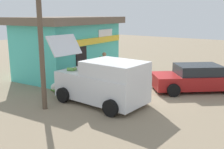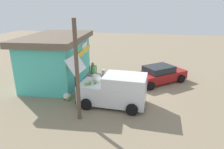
{
  "view_description": "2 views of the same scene",
  "coord_description": "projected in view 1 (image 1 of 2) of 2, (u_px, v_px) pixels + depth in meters",
  "views": [
    {
      "loc": [
        -11.36,
        -6.43,
        3.77
      ],
      "look_at": [
        -1.23,
        0.96,
        0.89
      ],
      "focal_mm": 42.41,
      "sensor_mm": 36.0,
      "label": 1
    },
    {
      "loc": [
        -13.5,
        -1.8,
        5.67
      ],
      "look_at": [
        0.05,
        1.05,
        0.91
      ],
      "focal_mm": 32.24,
      "sensor_mm": 36.0,
      "label": 2
    }
  ],
  "objects": [
    {
      "name": "paint_bucket",
      "position": [
        130.0,
        71.0,
        16.77
      ],
      "size": [
        0.28,
        0.28,
        0.41
      ],
      "primitive_type": "cylinder",
      "color": "silver",
      "rests_on": "ground_plane"
    },
    {
      "name": "ground_plane",
      "position": [
        141.0,
        90.0,
        13.48
      ],
      "size": [
        60.0,
        60.0,
        0.0
      ],
      "primitive_type": "plane",
      "color": "gray"
    },
    {
      "name": "vendor_standing",
      "position": [
        104.0,
        65.0,
        14.86
      ],
      "size": [
        0.45,
        0.52,
        1.69
      ],
      "color": "#4C4C51",
      "rests_on": "ground_plane"
    },
    {
      "name": "storefront_bar",
      "position": [
        69.0,
        46.0,
        16.38
      ],
      "size": [
        7.15,
        4.74,
        3.6
      ],
      "color": "#4CC6B7",
      "rests_on": "ground_plane"
    },
    {
      "name": "utility_pole",
      "position": [
        41.0,
        46.0,
        10.2
      ],
      "size": [
        0.2,
        0.2,
        5.15
      ],
      "primitive_type": "cylinder",
      "color": "brown",
      "rests_on": "ground_plane"
    },
    {
      "name": "unloaded_banana_pile",
      "position": [
        56.0,
        87.0,
        13.32
      ],
      "size": [
        0.73,
        0.79,
        0.39
      ],
      "color": "silver",
      "rests_on": "ground_plane"
    },
    {
      "name": "parked_sedan",
      "position": [
        197.0,
        78.0,
        13.28
      ],
      "size": [
        4.25,
        4.51,
        1.31
      ],
      "color": "maroon",
      "rests_on": "ground_plane"
    },
    {
      "name": "customer_bending",
      "position": [
        87.0,
        72.0,
        13.63
      ],
      "size": [
        0.72,
        0.76,
        1.4
      ],
      "color": "navy",
      "rests_on": "ground_plane"
    },
    {
      "name": "delivery_van",
      "position": [
        104.0,
        82.0,
        11.26
      ],
      "size": [
        2.36,
        4.57,
        2.81
      ],
      "color": "silver",
      "rests_on": "ground_plane"
    }
  ]
}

